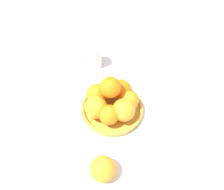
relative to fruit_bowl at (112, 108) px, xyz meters
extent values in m
plane|color=silver|center=(0.00, 0.00, -0.01)|extent=(4.00, 4.00, 0.00)
cylinder|color=gold|center=(0.00, 0.00, -0.01)|extent=(0.23, 0.23, 0.01)
torus|color=gold|center=(0.00, 0.00, 0.01)|extent=(0.24, 0.24, 0.01)
sphere|color=orange|center=(0.00, -0.07, 0.05)|extent=(0.08, 0.08, 0.08)
sphere|color=orange|center=(0.05, -0.04, 0.05)|extent=(0.07, 0.07, 0.07)
sphere|color=orange|center=(0.06, 0.01, 0.05)|extent=(0.08, 0.08, 0.08)
sphere|color=orange|center=(0.03, 0.05, 0.05)|extent=(0.07, 0.07, 0.07)
sphere|color=orange|center=(-0.03, 0.05, 0.05)|extent=(0.08, 0.08, 0.08)
sphere|color=orange|center=(-0.06, 0.02, 0.05)|extent=(0.08, 0.08, 0.08)
sphere|color=orange|center=(-0.05, -0.04, 0.05)|extent=(0.08, 0.08, 0.08)
sphere|color=orange|center=(-0.01, 0.00, 0.11)|extent=(0.07, 0.07, 0.07)
sphere|color=orange|center=(0.19, -0.15, 0.03)|extent=(0.08, 0.08, 0.08)
cylinder|color=silver|center=(-0.26, 0.06, 0.04)|extent=(0.07, 0.07, 0.10)
camera|label=1|loc=(0.41, -0.24, 0.69)|focal=35.00mm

